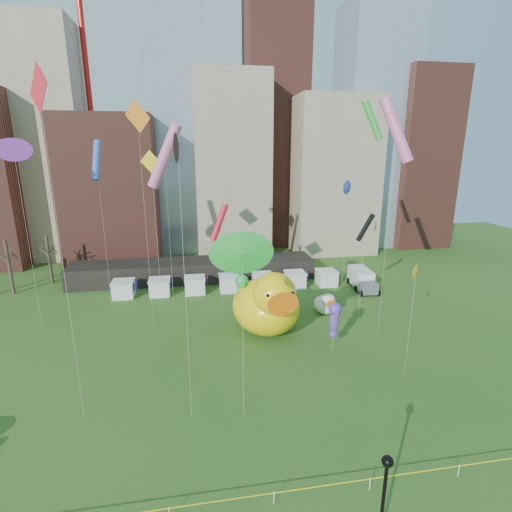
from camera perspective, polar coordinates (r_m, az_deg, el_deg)
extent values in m
plane|color=#2A581B|center=(26.94, 2.65, -32.82)|extent=(160.00, 160.00, 0.00)
cube|color=gray|center=(83.66, -28.60, 14.21)|extent=(14.00, 12.00, 42.00)
cube|color=brown|center=(75.17, -20.50, 9.01)|extent=(16.00, 14.00, 26.00)
cube|color=#8C9EB2|center=(81.88, -11.64, 20.28)|extent=(12.00, 12.00, 55.00)
cube|color=gray|center=(77.99, -3.75, 13.08)|extent=(14.00, 14.00, 34.00)
cube|color=brown|center=(86.56, 2.84, 24.61)|extent=(12.00, 12.00, 68.00)
cube|color=gray|center=(80.70, 11.00, 11.49)|extent=(16.00, 14.00, 30.00)
cube|color=#8C9EB2|center=(88.22, 16.76, 17.30)|extent=(14.00, 12.00, 48.00)
cube|color=brown|center=(91.20, 22.82, 12.91)|extent=(12.00, 12.00, 36.00)
cylinder|color=red|center=(85.38, -24.11, 26.28)|extent=(1.00, 1.00, 76.00)
cylinder|color=red|center=(90.12, 14.35, 26.41)|extent=(1.00, 1.00, 76.00)
cube|color=black|center=(62.31, -9.12, -2.08)|extent=(38.00, 6.00, 3.20)
cube|color=white|center=(57.65, -19.03, -4.73)|extent=(2.80, 2.80, 2.20)
cube|color=red|center=(57.20, -17.29, -4.20)|extent=(0.08, 1.40, 1.60)
cube|color=white|center=(57.00, -14.06, -4.56)|extent=(2.80, 2.80, 2.20)
cube|color=red|center=(56.70, -12.28, -4.01)|extent=(0.08, 1.40, 1.60)
cube|color=white|center=(56.78, -9.02, -4.35)|extent=(2.80, 2.80, 2.20)
cube|color=red|center=(56.64, -7.21, -3.79)|extent=(0.08, 1.40, 1.60)
cube|color=white|center=(57.00, -3.98, -4.11)|extent=(2.80, 2.80, 2.20)
cube|color=red|center=(57.02, -2.18, -3.55)|extent=(0.08, 1.40, 1.60)
cube|color=white|center=(57.65, 0.98, -3.85)|extent=(2.80, 2.80, 2.20)
cube|color=red|center=(57.83, 2.74, -3.28)|extent=(0.08, 1.40, 1.60)
cube|color=white|center=(58.73, 5.80, -3.56)|extent=(2.80, 2.80, 2.20)
cube|color=red|center=(59.05, 7.50, -3.00)|extent=(0.08, 1.40, 1.60)
cube|color=white|center=(60.20, 10.40, -3.27)|extent=(2.80, 2.80, 2.20)
cube|color=red|center=(60.67, 12.02, -2.71)|extent=(0.08, 1.40, 1.60)
cylinder|color=#382B21|center=(65.13, -32.70, -1.42)|extent=(0.44, 0.44, 8.00)
cylinder|color=#382B21|center=(67.33, -28.28, -0.54)|extent=(0.44, 0.44, 7.50)
cylinder|color=white|center=(26.60, 2.66, -32.18)|extent=(0.06, 0.06, 0.90)
cylinder|color=white|center=(28.14, 16.54, -29.61)|extent=(0.06, 0.06, 0.90)
cylinder|color=white|center=(30.79, 27.81, -26.30)|extent=(0.06, 0.06, 0.90)
cube|color=#FFEB0D|center=(26.35, 2.67, -31.66)|extent=(50.00, 0.02, 0.07)
ellipsoid|color=yellow|center=(43.82, 1.45, -7.45)|extent=(8.57, 9.68, 6.16)
ellipsoid|color=yellow|center=(46.88, 0.11, -6.09)|extent=(2.24, 1.85, 2.50)
sphere|color=yellow|center=(40.49, 2.73, -5.65)|extent=(5.22, 5.22, 4.63)
cone|color=orange|center=(38.83, 3.73, -6.86)|extent=(2.81, 2.41, 2.55)
sphere|color=white|center=(38.74, 1.61, -5.65)|extent=(0.83, 0.83, 0.83)
sphere|color=white|center=(39.59, 5.12, -5.24)|extent=(0.83, 0.83, 0.83)
sphere|color=black|center=(38.40, 1.80, -5.85)|extent=(0.42, 0.42, 0.42)
sphere|color=black|center=(39.25, 5.33, -5.43)|extent=(0.42, 0.42, 0.42)
ellipsoid|color=white|center=(50.10, 10.19, -7.08)|extent=(2.83, 3.31, 2.31)
ellipsoid|color=white|center=(51.22, 9.69, -6.61)|extent=(0.77, 0.60, 0.93)
sphere|color=white|center=(48.86, 10.66, -6.52)|extent=(1.76, 1.76, 1.73)
cone|color=orange|center=(48.24, 10.97, -6.90)|extent=(0.96, 0.79, 0.95)
sphere|color=white|center=(48.20, 10.34, -6.52)|extent=(0.31, 0.31, 0.31)
sphere|color=white|center=(48.53, 11.40, -6.42)|extent=(0.31, 0.31, 0.31)
sphere|color=black|center=(48.07, 10.40, -6.58)|extent=(0.16, 0.16, 0.16)
sphere|color=black|center=(48.40, 11.47, -6.48)|extent=(0.16, 0.16, 0.16)
cylinder|color=silver|center=(44.96, -2.11, -8.17)|extent=(0.03, 0.03, 4.25)
ellipsoid|color=green|center=(44.15, -2.13, -5.65)|extent=(1.22, 1.01, 3.04)
sphere|color=green|center=(43.45, -2.13, -3.71)|extent=(1.60, 1.60, 1.55)
cone|color=green|center=(42.83, -2.00, -4.11)|extent=(0.57, 0.99, 0.54)
sphere|color=green|center=(44.85, -2.12, -7.70)|extent=(1.09, 1.09, 1.09)
cylinder|color=silver|center=(41.48, 11.38, -11.41)|extent=(0.03, 0.03, 3.19)
ellipsoid|color=#5F3AAF|center=(40.79, 11.50, -9.41)|extent=(1.16, 1.01, 2.59)
sphere|color=#5F3AAF|center=(40.11, 11.68, -7.69)|extent=(1.55, 1.55, 1.32)
cone|color=#5F3AAF|center=(39.63, 11.98, -8.11)|extent=(0.61, 0.90, 0.46)
sphere|color=#5F3AAF|center=(41.47, 11.36, -11.24)|extent=(0.92, 0.92, 0.92)
cylinder|color=black|center=(24.35, 18.27, -31.59)|extent=(0.19, 0.19, 5.07)
sphere|color=black|center=(22.49, 18.91, -26.85)|extent=(0.59, 0.59, 0.59)
cone|color=black|center=(22.28, 18.99, -26.24)|extent=(0.21, 0.21, 0.26)
cube|color=white|center=(60.36, 15.24, -3.03)|extent=(2.84, 5.28, 2.56)
cube|color=#595960|center=(57.64, 16.31, -4.52)|extent=(2.48, 2.01, 1.64)
cylinder|color=black|center=(58.66, 14.60, -4.69)|extent=(0.32, 0.94, 0.92)
cylinder|color=black|center=(59.55, 16.92, -4.56)|extent=(0.32, 0.94, 0.92)
cylinder|color=black|center=(61.74, 13.53, -3.60)|extent=(0.32, 0.94, 0.92)
cylinder|color=black|center=(62.60, 15.75, -3.49)|extent=(0.32, 0.94, 0.92)
cylinder|color=silver|center=(30.29, -26.60, -1.95)|extent=(0.02, 0.02, 23.81)
cube|color=red|center=(29.41, -29.54, 20.81)|extent=(1.91, 2.42, 3.06)
cylinder|color=silver|center=(45.17, -12.64, 1.76)|extent=(0.02, 0.02, 19.47)
cylinder|color=pink|center=(43.98, -13.40, 14.18)|extent=(4.27, 1.92, 7.02)
cylinder|color=silver|center=(28.02, -10.42, -5.71)|extent=(0.02, 0.02, 20.24)
cone|color=black|center=(26.19, -11.52, 15.44)|extent=(0.52, 1.93, 1.92)
cylinder|color=silver|center=(48.87, 15.80, 4.90)|extent=(0.02, 0.02, 23.36)
cylinder|color=green|center=(48.26, 16.85, 18.65)|extent=(2.60, 2.10, 4.47)
cylinder|color=silver|center=(52.47, -14.49, 3.00)|extent=(0.02, 0.02, 18.54)
cube|color=yellow|center=(51.37, -15.20, 13.14)|extent=(2.91, 1.27, 3.15)
cylinder|color=silver|center=(56.79, 12.98, 2.24)|extent=(0.02, 0.02, 15.13)
cone|color=blue|center=(55.61, 13.45, 9.85)|extent=(1.52, 1.58, 1.95)
cylinder|color=silver|center=(44.26, -15.98, 3.90)|extent=(0.02, 0.02, 23.44)
cube|color=orange|center=(43.59, -17.16, 19.16)|extent=(2.72, 1.87, 3.28)
cylinder|color=silver|center=(48.07, -30.57, 1.19)|extent=(0.02, 0.02, 20.14)
cone|color=purple|center=(47.02, -32.27, 13.17)|extent=(2.31, 0.92, 2.32)
cylinder|color=silver|center=(50.13, -5.31, -1.41)|extent=(0.02, 0.02, 11.31)
cylinder|color=red|center=(48.81, -5.48, 4.96)|extent=(2.83, 2.01, 4.73)
cylinder|color=silver|center=(42.62, 18.73, 2.21)|extent=(0.02, 0.02, 21.94)
cylinder|color=pink|center=(41.68, 20.08, 17.06)|extent=(3.57, 3.22, 6.36)
cylinder|color=silver|center=(47.81, 15.40, -2.67)|extent=(0.02, 0.02, 11.45)
cylinder|color=black|center=(46.42, 15.90, 4.07)|extent=(1.95, 1.68, 3.42)
cylinder|color=silver|center=(29.18, -1.95, -12.20)|extent=(0.02, 0.02, 13.15)
cone|color=green|center=(26.78, -2.08, 0.37)|extent=(3.07, 0.40, 3.07)
cylinder|color=silver|center=(37.49, 21.84, -9.51)|extent=(0.02, 0.02, 10.01)
cone|color=yellow|center=(35.77, 22.63, -2.19)|extent=(0.99, 0.93, 1.21)
cylinder|color=silver|center=(53.30, -21.55, 2.80)|extent=(0.02, 0.02, 18.92)
cylinder|color=blue|center=(52.25, -22.58, 12.97)|extent=(1.22, 3.00, 4.96)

